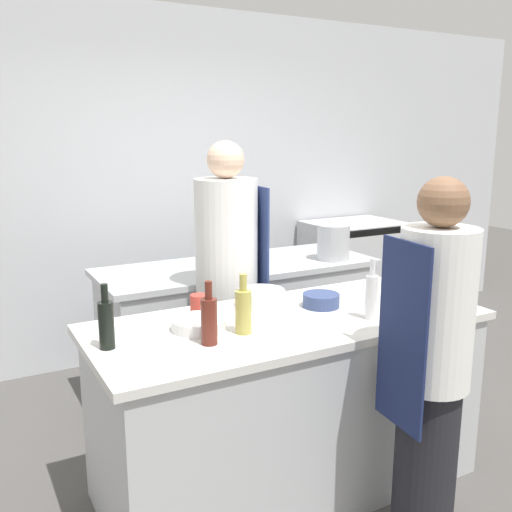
{
  "coord_description": "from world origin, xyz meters",
  "views": [
    {
      "loc": [
        -1.45,
        -2.31,
        1.83
      ],
      "look_at": [
        0.0,
        0.35,
        1.17
      ],
      "focal_mm": 40.0,
      "sensor_mm": 36.0,
      "label": 1
    }
  ],
  "objects_px": {
    "bottle_vinegar": "(372,295)",
    "bowl_prep_small": "(199,324)",
    "oven_range": "(353,277)",
    "bottle_cooking_oil": "(106,323)",
    "bowl_wooden_salad": "(261,298)",
    "cup": "(199,305)",
    "bowl_mixing_large": "(441,299)",
    "chef_at_stove": "(228,289)",
    "chef_at_prep_near": "(431,369)",
    "bottle_wine": "(243,310)",
    "bottle_olive_oil": "(209,319)",
    "bowl_ceramic_blue": "(321,300)",
    "stockpot": "(333,242)"
  },
  "relations": [
    {
      "from": "chef_at_stove",
      "to": "bowl_wooden_salad",
      "type": "distance_m",
      "value": 0.49
    },
    {
      "from": "bowl_mixing_large",
      "to": "bowl_wooden_salad",
      "type": "bearing_deg",
      "value": 152.19
    },
    {
      "from": "bottle_olive_oil",
      "to": "bottle_wine",
      "type": "relative_size",
      "value": 1.01
    },
    {
      "from": "bottle_wine",
      "to": "bowl_wooden_salad",
      "type": "height_order",
      "value": "bottle_wine"
    },
    {
      "from": "bowl_prep_small",
      "to": "bowl_ceramic_blue",
      "type": "xyz_separation_m",
      "value": [
        0.71,
        0.02,
        0.01
      ]
    },
    {
      "from": "chef_at_prep_near",
      "to": "bottle_olive_oil",
      "type": "height_order",
      "value": "chef_at_prep_near"
    },
    {
      "from": "bottle_wine",
      "to": "bowl_wooden_salad",
      "type": "distance_m",
      "value": 0.43
    },
    {
      "from": "bottle_wine",
      "to": "bowl_wooden_salad",
      "type": "xyz_separation_m",
      "value": [
        0.27,
        0.32,
        -0.07
      ]
    },
    {
      "from": "bowl_wooden_salad",
      "to": "cup",
      "type": "height_order",
      "value": "cup"
    },
    {
      "from": "bottle_vinegar",
      "to": "bowl_prep_small",
      "type": "height_order",
      "value": "bottle_vinegar"
    },
    {
      "from": "oven_range",
      "to": "chef_at_stove",
      "type": "xyz_separation_m",
      "value": [
        -1.78,
        -1.03,
        0.38
      ]
    },
    {
      "from": "bottle_olive_oil",
      "to": "bottle_vinegar",
      "type": "distance_m",
      "value": 0.85
    },
    {
      "from": "bowl_prep_small",
      "to": "bowl_ceramic_blue",
      "type": "distance_m",
      "value": 0.71
    },
    {
      "from": "chef_at_stove",
      "to": "bottle_cooking_oil",
      "type": "bearing_deg",
      "value": -47.65
    },
    {
      "from": "bowl_wooden_salad",
      "to": "stockpot",
      "type": "xyz_separation_m",
      "value": [
        1.01,
        0.74,
        0.08
      ]
    },
    {
      "from": "bowl_prep_small",
      "to": "chef_at_prep_near",
      "type": "bearing_deg",
      "value": -42.97
    },
    {
      "from": "bottle_wine",
      "to": "bowl_ceramic_blue",
      "type": "distance_m",
      "value": 0.58
    },
    {
      "from": "bottle_olive_oil",
      "to": "bowl_wooden_salad",
      "type": "bearing_deg",
      "value": 38.82
    },
    {
      "from": "chef_at_stove",
      "to": "cup",
      "type": "height_order",
      "value": "chef_at_stove"
    },
    {
      "from": "bottle_cooking_oil",
      "to": "cup",
      "type": "relative_size",
      "value": 2.76
    },
    {
      "from": "bottle_cooking_oil",
      "to": "chef_at_stove",
      "type": "bearing_deg",
      "value": 37.41
    },
    {
      "from": "bottle_cooking_oil",
      "to": "bowl_mixing_large",
      "type": "distance_m",
      "value": 1.75
    },
    {
      "from": "bottle_vinegar",
      "to": "bowl_ceramic_blue",
      "type": "bearing_deg",
      "value": 109.36
    },
    {
      "from": "bottle_olive_oil",
      "to": "cup",
      "type": "relative_size",
      "value": 2.75
    },
    {
      "from": "oven_range",
      "to": "bottle_cooking_oil",
      "type": "relative_size",
      "value": 3.6
    },
    {
      "from": "chef_at_prep_near",
      "to": "bottle_cooking_oil",
      "type": "relative_size",
      "value": 5.8
    },
    {
      "from": "bottle_vinegar",
      "to": "bowl_wooden_salad",
      "type": "relative_size",
      "value": 1.22
    },
    {
      "from": "chef_at_stove",
      "to": "cup",
      "type": "relative_size",
      "value": 17.22
    },
    {
      "from": "bowl_prep_small",
      "to": "stockpot",
      "type": "bearing_deg",
      "value": 32.62
    },
    {
      "from": "chef_at_prep_near",
      "to": "bowl_ceramic_blue",
      "type": "relative_size",
      "value": 8.47
    },
    {
      "from": "bottle_wine",
      "to": "oven_range",
      "type": "bearing_deg",
      "value": 41.32
    },
    {
      "from": "oven_range",
      "to": "bottle_wine",
      "type": "xyz_separation_m",
      "value": [
        -2.09,
        -1.84,
        0.52
      ]
    },
    {
      "from": "cup",
      "to": "bottle_wine",
      "type": "bearing_deg",
      "value": -78.47
    },
    {
      "from": "bowl_wooden_salad",
      "to": "stockpot",
      "type": "bearing_deg",
      "value": 36.32
    },
    {
      "from": "chef_at_stove",
      "to": "bowl_ceramic_blue",
      "type": "distance_m",
      "value": 0.69
    },
    {
      "from": "bottle_cooking_oil",
      "to": "bowl_prep_small",
      "type": "bearing_deg",
      "value": 4.06
    },
    {
      "from": "oven_range",
      "to": "bowl_mixing_large",
      "type": "distance_m",
      "value": 2.23
    },
    {
      "from": "chef_at_prep_near",
      "to": "bowl_mixing_large",
      "type": "height_order",
      "value": "chef_at_prep_near"
    },
    {
      "from": "oven_range",
      "to": "bottle_vinegar",
      "type": "height_order",
      "value": "bottle_vinegar"
    },
    {
      "from": "chef_at_stove",
      "to": "stockpot",
      "type": "height_order",
      "value": "chef_at_stove"
    },
    {
      "from": "chef_at_prep_near",
      "to": "bottle_olive_oil",
      "type": "relative_size",
      "value": 5.82
    },
    {
      "from": "bottle_vinegar",
      "to": "bowl_mixing_large",
      "type": "height_order",
      "value": "bottle_vinegar"
    },
    {
      "from": "bowl_ceramic_blue",
      "to": "cup",
      "type": "relative_size",
      "value": 1.89
    },
    {
      "from": "bowl_prep_small",
      "to": "cup",
      "type": "relative_size",
      "value": 2.49
    },
    {
      "from": "chef_at_prep_near",
      "to": "bowl_mixing_large",
      "type": "relative_size",
      "value": 7.24
    },
    {
      "from": "chef_at_stove",
      "to": "bottle_olive_oil",
      "type": "distance_m",
      "value": 1.0
    },
    {
      "from": "chef_at_prep_near",
      "to": "bottle_vinegar",
      "type": "xyz_separation_m",
      "value": [
        0.04,
        0.46,
        0.2
      ]
    },
    {
      "from": "chef_at_stove",
      "to": "bottle_olive_oil",
      "type": "bearing_deg",
      "value": -25.45
    },
    {
      "from": "bottle_vinegar",
      "to": "bowl_ceramic_blue",
      "type": "relative_size",
      "value": 1.57
    },
    {
      "from": "cup",
      "to": "bottle_cooking_oil",
      "type": "bearing_deg",
      "value": -155.28
    }
  ]
}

